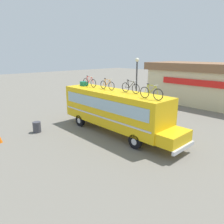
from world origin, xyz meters
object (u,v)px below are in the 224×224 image
Objects in this scene: rooftop_bicycle_3 at (130,88)px; rooftop_bicycle_4 at (151,93)px; trash_bin at (37,127)px; street_lamp at (137,79)px; luggage_bag_1 at (84,84)px; rooftop_bicycle_1 at (89,82)px; rooftop_bicycle_2 at (107,85)px; bus at (115,109)px.

rooftop_bicycle_4 reaches higher than rooftop_bicycle_3.
rooftop_bicycle_4 is 9.38m from trash_bin.
rooftop_bicycle_3 is at bearing -54.02° from street_lamp.
luggage_bag_1 is at bearing 87.18° from trash_bin.
rooftop_bicycle_3 is 7.96m from trash_bin.
rooftop_bicycle_2 is at bearing 2.80° from rooftop_bicycle_1.
street_lamp reaches higher than luggage_bag_1.
luggage_bag_1 is at bearing -108.56° from street_lamp.
street_lamp is at bearing 136.57° from rooftop_bicycle_4.
street_lamp is at bearing 103.64° from rooftop_bicycle_2.
rooftop_bicycle_1 is 2.17m from rooftop_bicycle_2.
rooftop_bicycle_2 is at bearing 2.30° from luggage_bag_1.
rooftop_bicycle_1 is 6.82m from rooftop_bicycle_4.
street_lamp reaches higher than trash_bin.
street_lamp is (-1.21, 5.00, 0.02)m from rooftop_bicycle_2.
trash_bin is (-7.80, -4.10, -3.23)m from rooftop_bicycle_4.
street_lamp reaches higher than rooftop_bicycle_2.
rooftop_bicycle_1 is at bearing 178.53° from bus.
rooftop_bicycle_1 is at bearing 176.33° from rooftop_bicycle_4.
bus is at bearing -1.47° from rooftop_bicycle_1.
rooftop_bicycle_4 reaches higher than bus.
rooftop_bicycle_1 is 0.31× the size of street_lamp.
rooftop_bicycle_2 is 1.92× the size of trash_bin.
luggage_bag_1 is 0.33× the size of rooftop_bicycle_1.
bus is 5.93m from street_lamp.
rooftop_bicycle_2 is at bearing 55.82° from trash_bin.
bus is 3.98m from rooftop_bicycle_4.
rooftop_bicycle_1 is (-3.24, 0.08, 1.72)m from bus.
rooftop_bicycle_1 reaches higher than rooftop_bicycle_2.
bus is 3.67m from rooftop_bicycle_1.
rooftop_bicycle_3 is at bearing 41.67° from trash_bin.
bus is at bearing -162.57° from rooftop_bicycle_3.
trash_bin is (-0.22, -4.53, -3.03)m from luggage_bag_1.
rooftop_bicycle_2 is 4.67m from rooftop_bicycle_4.
rooftop_bicycle_4 is at bearing -43.43° from street_lamp.
luggage_bag_1 is 7.59m from rooftop_bicycle_4.
luggage_bag_1 is 0.79m from rooftop_bicycle_1.
street_lamp is (-5.85, 5.54, -0.00)m from rooftop_bicycle_4.
rooftop_bicycle_2 is 0.94× the size of rooftop_bicycle_4.
rooftop_bicycle_4 is (7.57, -0.42, 0.20)m from luggage_bag_1.
rooftop_bicycle_4 reaches higher than luggage_bag_1.
luggage_bag_1 reaches higher than trash_bin.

